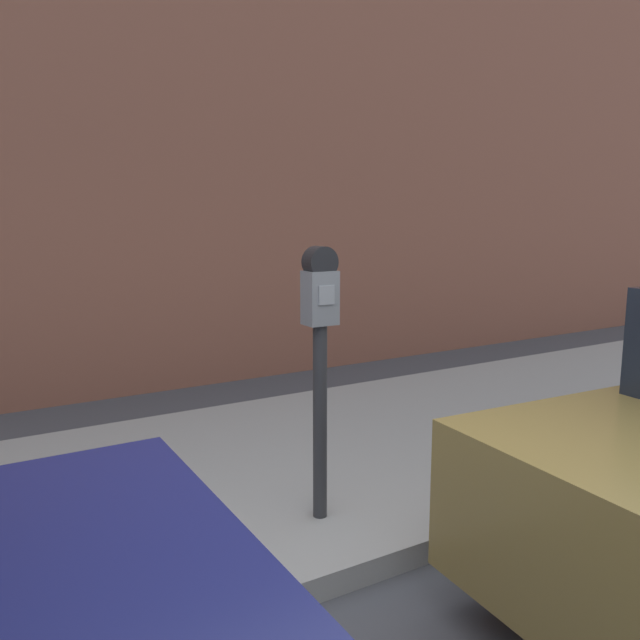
% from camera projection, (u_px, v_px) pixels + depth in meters
% --- Properties ---
extents(sidewalk, '(24.00, 2.80, 0.14)m').
position_uv_depth(sidewalk, '(187.00, 489.00, 4.06)').
color(sidewalk, '#9E9B96').
rests_on(sidewalk, ground_plane).
extents(building_facade, '(24.00, 0.30, 5.34)m').
position_uv_depth(building_facade, '(84.00, 126.00, 5.96)').
color(building_facade, '#935642').
rests_on(building_facade, ground_plane).
extents(parking_meter, '(0.17, 0.14, 1.53)m').
position_uv_depth(parking_meter, '(320.00, 345.00, 3.39)').
color(parking_meter, '#2D2D30').
rests_on(parking_meter, sidewalk).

